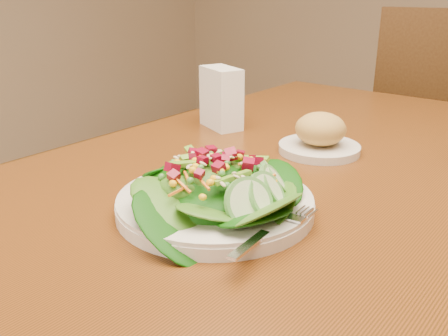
# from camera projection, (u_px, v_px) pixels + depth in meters

# --- Properties ---
(dining_table) EXTENTS (0.90, 1.40, 0.75)m
(dining_table) POSITION_uv_depth(u_px,v_px,m) (308.00, 227.00, 0.88)
(dining_table) COLOR #693110
(dining_table) RESTS_ON ground_plane
(chair_far) EXTENTS (0.53, 0.53, 0.98)m
(chair_far) POSITION_uv_depth(u_px,v_px,m) (438.00, 143.00, 1.76)
(chair_far) COLOR #422A12
(chair_far) RESTS_ON ground_plane
(salad_plate) EXTENTS (0.28, 0.28, 0.08)m
(salad_plate) POSITION_uv_depth(u_px,v_px,m) (220.00, 194.00, 0.69)
(salad_plate) COLOR silver
(salad_plate) RESTS_ON dining_table
(bread_plate) EXTENTS (0.15, 0.15, 0.08)m
(bread_plate) POSITION_uv_depth(u_px,v_px,m) (320.00, 136.00, 0.93)
(bread_plate) COLOR silver
(bread_plate) RESTS_ON dining_table
(napkin_holder) EXTENTS (0.11, 0.09, 0.13)m
(napkin_holder) POSITION_uv_depth(u_px,v_px,m) (221.00, 96.00, 1.08)
(napkin_holder) COLOR white
(napkin_holder) RESTS_ON dining_table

